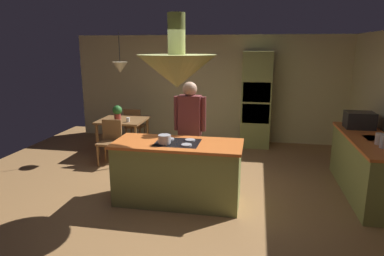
% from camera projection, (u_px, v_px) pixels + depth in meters
% --- Properties ---
extents(ground, '(8.16, 8.16, 0.00)m').
position_uv_depth(ground, '(181.00, 195.00, 5.35)').
color(ground, '#9E7042').
extents(wall_back, '(6.80, 0.10, 2.55)m').
position_uv_depth(wall_back, '(211.00, 89.00, 8.35)').
color(wall_back, beige).
rests_on(wall_back, ground).
extents(kitchen_island, '(1.88, 0.82, 0.94)m').
position_uv_depth(kitchen_island, '(178.00, 172.00, 5.05)').
color(kitchen_island, '#8C934C').
rests_on(kitchen_island, ground).
extents(counter_run_right, '(0.73, 2.21, 0.92)m').
position_uv_depth(counter_run_right, '(367.00, 166.00, 5.30)').
color(counter_run_right, '#8C934C').
rests_on(counter_run_right, ground).
extents(oven_tower, '(0.66, 0.62, 2.18)m').
position_uv_depth(oven_tower, '(256.00, 100.00, 7.80)').
color(oven_tower, '#8C934C').
rests_on(oven_tower, ground).
extents(dining_table, '(0.96, 0.90, 0.76)m').
position_uv_depth(dining_table, '(123.00, 124.00, 7.32)').
color(dining_table, brown).
rests_on(dining_table, ground).
extents(person_at_island, '(0.53, 0.23, 1.74)m').
position_uv_depth(person_at_island, '(190.00, 127.00, 5.56)').
color(person_at_island, tan).
rests_on(person_at_island, ground).
extents(range_hood, '(1.10, 1.10, 1.00)m').
position_uv_depth(range_hood, '(177.00, 69.00, 4.70)').
color(range_hood, '#8C934C').
extents(pendant_light_over_table, '(0.32, 0.32, 0.82)m').
position_uv_depth(pendant_light_over_table, '(120.00, 67.00, 7.04)').
color(pendant_light_over_table, beige).
extents(chair_facing_island, '(0.40, 0.40, 0.87)m').
position_uv_depth(chair_facing_island, '(110.00, 139.00, 6.72)').
color(chair_facing_island, brown).
rests_on(chair_facing_island, ground).
extents(chair_by_back_wall, '(0.40, 0.40, 0.87)m').
position_uv_depth(chair_by_back_wall, '(134.00, 124.00, 8.00)').
color(chair_by_back_wall, brown).
rests_on(chair_by_back_wall, ground).
extents(potted_plant_on_table, '(0.20, 0.20, 0.30)m').
position_uv_depth(potted_plant_on_table, '(117.00, 112.00, 7.25)').
color(potted_plant_on_table, '#99382D').
rests_on(potted_plant_on_table, dining_table).
extents(cup_on_table, '(0.07, 0.07, 0.09)m').
position_uv_depth(cup_on_table, '(128.00, 120.00, 7.03)').
color(cup_on_table, white).
rests_on(cup_on_table, dining_table).
extents(canister_flour, '(0.10, 0.10, 0.19)m').
position_uv_depth(canister_flour, '(384.00, 141.00, 4.65)').
color(canister_flour, silver).
rests_on(canister_flour, counter_run_right).
extents(canister_sugar, '(0.11, 0.11, 0.16)m').
position_uv_depth(canister_sugar, '(379.00, 139.00, 4.83)').
color(canister_sugar, silver).
rests_on(canister_sugar, counter_run_right).
extents(microwave_on_counter, '(0.46, 0.36, 0.28)m').
position_uv_depth(microwave_on_counter, '(360.00, 120.00, 5.78)').
color(microwave_on_counter, '#232326').
rests_on(microwave_on_counter, counter_run_right).
extents(cooking_pot_on_cooktop, '(0.18, 0.18, 0.12)m').
position_uv_depth(cooking_pot_on_cooktop, '(164.00, 139.00, 4.83)').
color(cooking_pot_on_cooktop, '#B2B2B7').
rests_on(cooking_pot_on_cooktop, kitchen_island).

